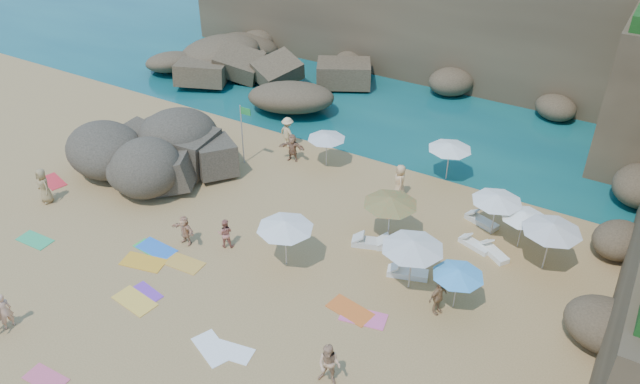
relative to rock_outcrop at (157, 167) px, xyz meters
The scene contains 43 objects.
ground 9.23m from the rock_outcrop, 20.47° to the right, with size 120.00×120.00×0.00m, color tan.
seawater 28.13m from the rock_outcrop, 72.10° to the left, with size 120.00×120.00×0.00m, color #0C4751.
cliff_back 24.56m from the rock_outcrop, 63.94° to the left, with size 44.00×8.00×8.00m, color brown.
rock_promontory 12.99m from the rock_outcrop, 100.43° to the left, with size 12.00×7.00×2.00m, color brown, non-canonical shape.
rock_outcrop is the anchor object (origin of this frame).
flag_pole 5.43m from the rock_outcrop, 34.87° to the left, with size 0.69×0.07×3.56m.
parasol_0 9.61m from the rock_outcrop, 31.42° to the left, with size 2.11×2.11×2.00m.
parasol_1 16.05m from the rock_outcrop, 25.75° to the left, with size 2.33×2.33×2.20m.
parasol_2 20.87m from the rock_outcrop, ahead, with size 2.56×2.56×2.42m.
parasol_5 16.34m from the rock_outcrop, ahead, with size 2.63×2.63×2.48m.
parasol_6 14.07m from the rock_outcrop, ahead, with size 2.53×2.53×2.39m.
parasol_7 18.36m from the rock_outcrop, 10.68° to the left, with size 2.35×2.35×2.22m.
parasol_8 19.60m from the rock_outcrop, ahead, with size 2.06×2.06×1.95m.
parasol_9 11.49m from the rock_outcrop, 17.41° to the right, with size 2.49×2.49×2.36m.
parasol_10 18.32m from the rock_outcrop, ahead, with size 2.09×2.09×1.98m.
lounger_0 13.48m from the rock_outcrop, ahead, with size 1.89×0.63×0.29m, color silver.
lounger_1 17.72m from the rock_outcrop, 12.82° to the left, with size 1.68×0.56×0.26m, color silver.
lounger_2 14.52m from the rock_outcrop, ahead, with size 1.94×0.65×0.30m, color white.
lounger_3 17.70m from the rock_outcrop, ahead, with size 1.53×0.51×0.24m, color white.
lounger_4 18.60m from the rock_outcrop, ahead, with size 1.61×0.54×0.25m, color white.
lounger_5 15.79m from the rock_outcrop, ahead, with size 1.75×0.58×0.27m, color white.
towel_1 14.75m from the rock_outcrop, 62.69° to the right, with size 1.61×0.80×0.03m, color #E05773.
towel_2 8.33m from the rock_outcrop, 51.41° to the right, with size 1.95×0.98×0.03m, color gold.
towel_3 7.89m from the rock_outcrop, 92.27° to the right, with size 1.70×0.85×0.03m, color #30AB66.
towel_4 10.82m from the rock_outcrop, 52.09° to the right, with size 1.90×0.95×0.03m, color yellow.
towel_5 14.20m from the rock_outcrop, 39.11° to the right, with size 1.79×0.90×0.03m, color white.
towel_6 10.40m from the rock_outcrop, 49.78° to the right, with size 1.47×0.74×0.03m, color purple.
towel_7 5.45m from the rock_outcrop, 133.23° to the right, with size 1.70×0.85×0.03m, color red.
towel_8 7.47m from the rock_outcrop, 47.51° to the right, with size 1.87×0.93×0.03m, color blue.
towel_9 15.90m from the rock_outcrop, 16.83° to the right, with size 1.84×0.92×0.03m, color #EB5B9B.
towel_10 15.27m from the rock_outcrop, 17.24° to the right, with size 1.88×0.94×0.03m, color orange.
towel_11 7.33m from the rock_outcrop, 50.07° to the right, with size 1.46×0.73×0.03m, color green.
towel_12 8.82m from the rock_outcrop, 39.90° to the right, with size 1.85×0.93×0.03m, color gold.
towel_13 14.63m from the rock_outcrop, 36.59° to the right, with size 1.66×0.83×0.03m, color white.
person_stand_1 8.55m from the rock_outcrop, 25.70° to the right, with size 0.72×0.56×1.47m, color #BD6E5E.
person_stand_2 7.61m from the rock_outcrop, 47.73° to the left, with size 1.22×0.50×1.88m, color #E8C284.
person_stand_3 17.86m from the rock_outcrop, ahead, with size 0.94×0.39×1.60m, color #A07750.
person_stand_4 13.51m from the rock_outcrop, 17.55° to the left, with size 0.91×0.50×1.87m, color #E1AE76.
person_stand_5 7.61m from the rock_outcrop, 35.86° to the left, with size 1.50×0.43×1.62m, color #A17050.
person_stand_6 12.58m from the rock_outcrop, 74.17° to the right, with size 0.61×0.40×1.68m, color #E7A783.
person_lie_2 5.91m from the rock_outcrop, 113.93° to the right, with size 0.92×1.88×0.50m, color #9E7F4F.
person_lie_3 7.45m from the rock_outcrop, 36.88° to the right, with size 1.36×1.46×0.39m, color tan.
person_lie_5 17.60m from the rock_outcrop, 27.39° to the right, with size 0.86×1.77×0.67m, color tan.
Camera 1 is at (14.17, -17.80, 17.95)m, focal length 35.00 mm.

